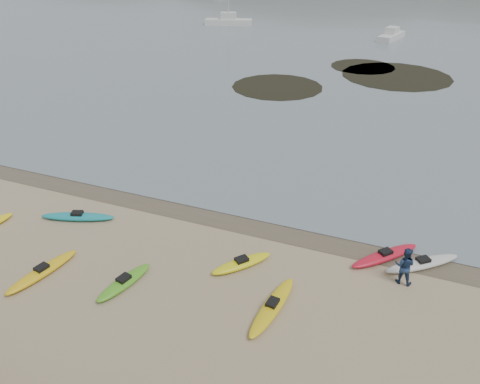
% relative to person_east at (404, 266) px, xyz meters
% --- Properties ---
extents(ground, '(600.00, 600.00, 0.00)m').
position_rel_person_east_xyz_m(ground, '(-8.25, 2.22, -0.86)').
color(ground, tan).
rests_on(ground, ground).
extents(wet_sand, '(60.00, 60.00, 0.00)m').
position_rel_person_east_xyz_m(wet_sand, '(-8.25, 1.92, -0.86)').
color(wet_sand, brown).
rests_on(wet_sand, ground).
extents(kayaks, '(22.75, 10.11, 0.34)m').
position_rel_person_east_xyz_m(kayaks, '(-8.85, -2.03, -0.69)').
color(kayaks, red).
rests_on(kayaks, ground).
extents(person_east, '(0.88, 0.71, 1.73)m').
position_rel_person_east_xyz_m(person_east, '(0.00, 0.00, 0.00)').
color(person_east, navy).
rests_on(person_east, ground).
extents(kelp_mats, '(19.93, 18.31, 0.04)m').
position_rel_person_east_xyz_m(kelp_mats, '(-7.26, 31.06, -0.84)').
color(kelp_mats, black).
rests_on(kelp_mats, water).
extents(moored_boats, '(99.04, 78.19, 1.35)m').
position_rel_person_east_xyz_m(moored_boats, '(-12.41, 86.90, -0.28)').
color(moored_boats, silver).
rests_on(moored_boats, ground).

